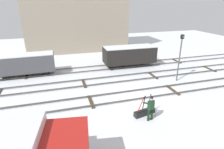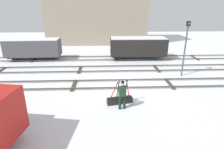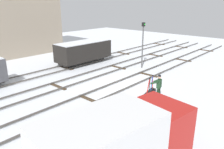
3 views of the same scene
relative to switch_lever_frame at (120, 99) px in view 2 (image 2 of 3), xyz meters
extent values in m
plane|color=silver|center=(0.40, 2.68, -0.25)|extent=(60.00, 60.00, 0.00)
cube|color=#4C4742|center=(0.40, 1.96, -0.12)|extent=(44.00, 0.07, 0.10)
cube|color=#4C4742|center=(0.40, 3.40, -0.12)|extent=(44.00, 0.07, 0.10)
cube|color=#423323|center=(-3.12, 2.68, -0.21)|extent=(0.24, 1.94, 0.08)
cube|color=#423323|center=(3.92, 2.68, -0.21)|extent=(0.24, 1.94, 0.08)
cube|color=#4C4742|center=(0.40, 5.49, -0.12)|extent=(44.00, 0.07, 0.10)
cube|color=#4C4742|center=(0.40, 6.93, -0.12)|extent=(44.00, 0.07, 0.10)
cube|color=#423323|center=(-10.16, 6.21, -0.21)|extent=(0.24, 1.94, 0.08)
cube|color=#423323|center=(-3.12, 6.21, -0.21)|extent=(0.24, 1.94, 0.08)
cube|color=#423323|center=(3.92, 6.21, -0.21)|extent=(0.24, 1.94, 0.08)
cube|color=#4C4742|center=(0.40, 9.13, -0.12)|extent=(44.00, 0.07, 0.10)
cube|color=#4C4742|center=(0.40, 10.57, -0.12)|extent=(44.00, 0.07, 0.10)
cube|color=#423323|center=(-8.40, 9.85, -0.21)|extent=(0.24, 1.94, 0.08)
cube|color=#423323|center=(0.40, 9.85, -0.21)|extent=(0.24, 1.94, 0.08)
cube|color=#423323|center=(9.20, 9.85, -0.21)|extent=(0.24, 1.94, 0.08)
cube|color=black|center=(-0.01, 0.00, -0.07)|extent=(1.56, 0.66, 0.36)
cube|color=black|center=(-0.01, 0.00, 0.14)|extent=(1.38, 0.47, 0.06)
cylinder|color=red|center=(-0.36, -0.07, 0.59)|extent=(0.48, 0.15, 0.98)
sphere|color=black|center=(-0.15, -0.03, 1.07)|extent=(0.09, 0.09, 0.09)
cylinder|color=black|center=(-0.12, -0.03, 0.63)|extent=(0.21, 0.10, 1.05)
sphere|color=black|center=(-0.05, -0.01, 1.15)|extent=(0.09, 0.09, 0.09)
cylinder|color=#1E47B7|center=(0.30, 0.06, 0.62)|extent=(0.30, 0.11, 1.04)
sphere|color=black|center=(0.41, 0.09, 1.13)|extent=(0.09, 0.09, 0.09)
cylinder|color=red|center=(0.47, 0.10, 0.63)|extent=(0.23, 0.10, 1.05)
sphere|color=black|center=(0.39, 0.08, 1.15)|extent=(0.09, 0.09, 0.09)
cylinder|color=black|center=(-0.05, -0.65, 0.15)|extent=(0.15, 0.15, 0.80)
cylinder|color=black|center=(0.20, -0.60, 0.15)|extent=(0.15, 0.15, 0.80)
cube|color=#1E3D23|center=(0.08, -0.63, 0.83)|extent=(0.42, 0.31, 0.57)
sphere|color=tan|center=(0.08, -0.63, 1.26)|extent=(0.22, 0.22, 0.22)
sphere|color=black|center=(0.08, -0.63, 1.35)|extent=(0.19, 0.19, 0.19)
cylinder|color=#1E3D23|center=(-0.18, -0.43, 0.91)|extent=(0.22, 0.55, 0.30)
cylinder|color=#1E3D23|center=(0.24, -0.36, 0.95)|extent=(0.21, 0.52, 0.37)
cube|color=black|center=(-4.38, -3.76, 1.58)|extent=(0.31, 1.77, 0.76)
cylinder|color=#4C4C4C|center=(5.51, 4.44, 1.76)|extent=(0.12, 0.12, 4.02)
cube|color=black|center=(5.51, 4.44, 3.95)|extent=(0.24, 0.24, 0.36)
sphere|color=green|center=(5.51, 4.31, 3.95)|extent=(0.14, 0.14, 0.14)
cube|color=gray|center=(-1.91, 20.15, 5.02)|extent=(14.64, 6.05, 10.53)
cube|color=#2D2B28|center=(-8.34, 9.85, 0.15)|extent=(5.30, 1.28, 0.20)
cube|color=#4C4C51|center=(-8.34, 9.85, 1.09)|extent=(5.59, 2.05, 1.69)
cube|color=silver|center=(-8.34, 9.85, 1.97)|extent=(5.48, 1.97, 0.06)
cylinder|color=black|center=(-10.13, 9.27, 0.10)|extent=(0.70, 0.12, 0.70)
cylinder|color=black|center=(-10.16, 10.33, 0.10)|extent=(0.70, 0.12, 0.70)
cylinder|color=black|center=(-6.53, 9.36, 0.10)|extent=(0.70, 0.12, 0.70)
cylinder|color=black|center=(-6.55, 10.42, 0.10)|extent=(0.70, 0.12, 0.70)
cube|color=#2D2B28|center=(2.75, 9.85, 0.15)|extent=(5.63, 1.44, 0.20)
cube|color=black|center=(2.75, 9.85, 1.13)|extent=(5.94, 2.34, 1.75)
cube|color=silver|center=(2.75, 9.85, 2.03)|extent=(5.82, 2.25, 0.06)
cylinder|color=black|center=(0.82, 9.26, 0.10)|extent=(0.70, 0.11, 0.70)
cylinder|color=black|center=(0.84, 10.50, 0.10)|extent=(0.70, 0.11, 0.70)
cylinder|color=black|center=(4.65, 9.20, 0.10)|extent=(0.70, 0.11, 0.70)
cylinder|color=black|center=(4.68, 10.43, 0.10)|extent=(0.70, 0.11, 0.70)
camera|label=1|loc=(-5.11, -9.63, 6.81)|focal=30.01mm
camera|label=2|loc=(-0.88, -9.68, 5.16)|focal=29.61mm
camera|label=3|loc=(-11.98, -7.30, 5.85)|focal=35.20mm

